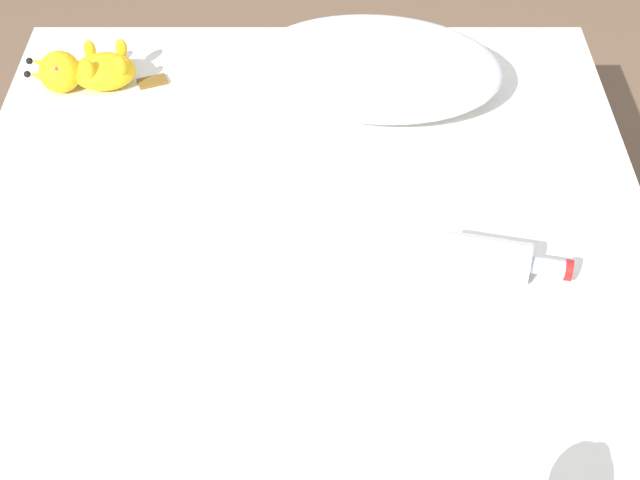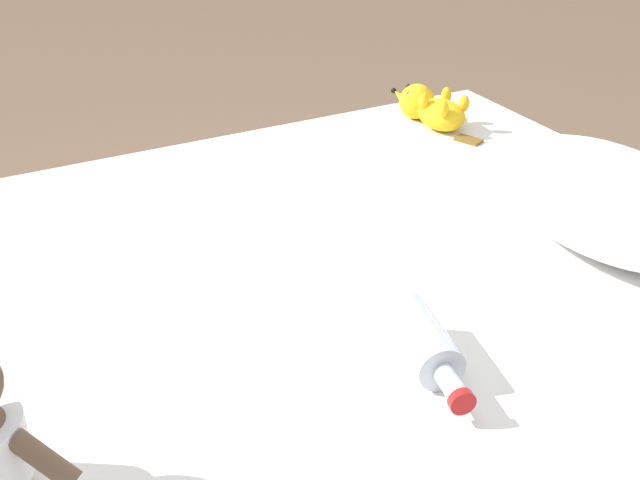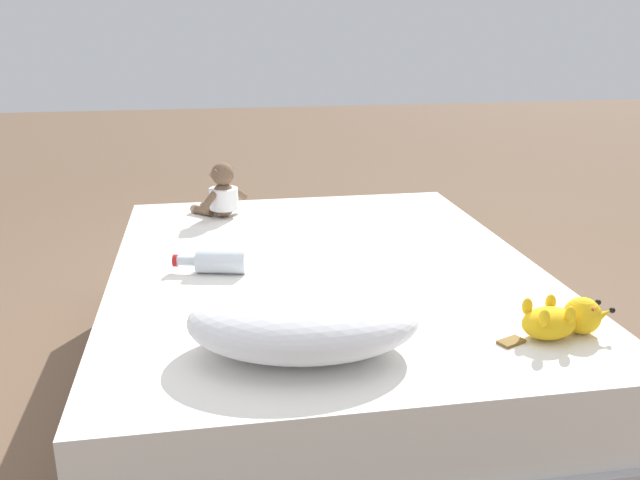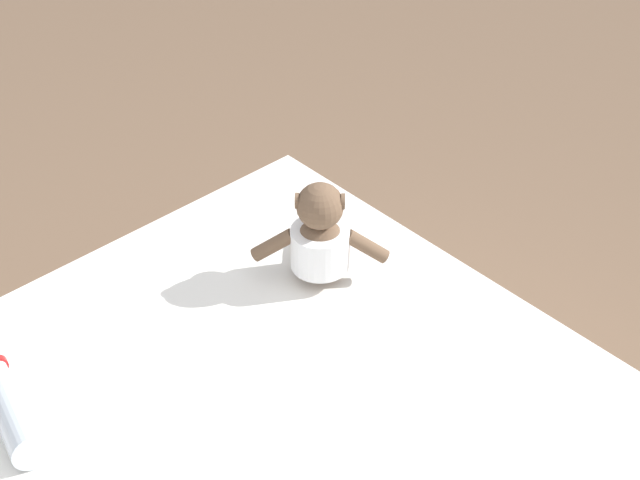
% 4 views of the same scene
% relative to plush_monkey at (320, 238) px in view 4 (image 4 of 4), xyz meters
% --- Properties ---
extents(plush_monkey, '(0.26, 0.26, 0.24)m').
position_rel_plush_monkey_xyz_m(plush_monkey, '(0.00, 0.00, 0.00)').
color(plush_monkey, brown).
rests_on(plush_monkey, bed).
extents(glass_bottle, '(0.25, 0.11, 0.08)m').
position_rel_plush_monkey_xyz_m(glass_bottle, '(0.04, 0.68, -0.06)').
color(glass_bottle, silver).
rests_on(glass_bottle, bed).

